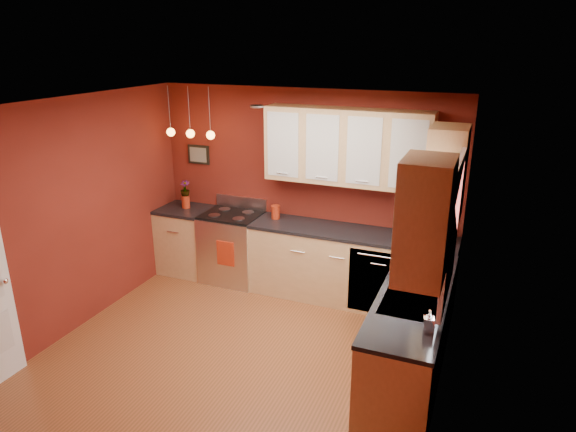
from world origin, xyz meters
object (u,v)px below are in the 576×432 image
at_px(sink, 411,303).
at_px(coffee_maker, 439,233).
at_px(gas_range, 233,246).
at_px(red_canister, 276,212).
at_px(soap_pump, 429,321).

distance_m(sink, coffee_maker, 1.54).
relative_size(gas_range, sink, 1.59).
bearing_deg(red_canister, soap_pump, -42.81).
bearing_deg(gas_range, soap_pump, -34.92).
bearing_deg(gas_range, coffee_maker, 0.74).
distance_m(gas_range, red_canister, 0.82).
relative_size(gas_range, red_canister, 6.28).
bearing_deg(red_canister, coffee_maker, -1.34).
xyz_separation_m(red_canister, coffee_maker, (2.07, -0.05, 0.02)).
distance_m(gas_range, soap_pump, 3.49).
distance_m(gas_range, coffee_maker, 2.74).
bearing_deg(sink, gas_range, 150.22).
relative_size(gas_range, soap_pump, 5.85).
relative_size(sink, red_canister, 3.96).
xyz_separation_m(sink, red_canister, (-2.02, 1.58, 0.11)).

